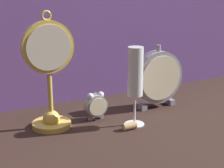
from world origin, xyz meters
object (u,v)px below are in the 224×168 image
mantel_clock_silver (158,77)px  wine_cork (129,125)px  alarm_clock_twin_bell (96,105)px  pocket_watch_on_stand (50,80)px  champagne_flute (135,77)px

mantel_clock_silver → wine_cork: bearing=-146.7°
alarm_clock_twin_bell → mantel_clock_silver: (0.24, 0.01, 0.06)m
pocket_watch_on_stand → alarm_clock_twin_bell: pocket_watch_on_stand is taller
pocket_watch_on_stand → champagne_flute: 0.25m
mantel_clock_silver → alarm_clock_twin_bell: bearing=-178.1°
mantel_clock_silver → wine_cork: size_ratio=5.18×
pocket_watch_on_stand → mantel_clock_silver: pocket_watch_on_stand is taller
alarm_clock_twin_bell → mantel_clock_silver: 0.24m
pocket_watch_on_stand → mantel_clock_silver: size_ratio=1.60×
pocket_watch_on_stand → champagne_flute: size_ratio=1.44×
mantel_clock_silver → champagne_flute: bearing=-146.5°
pocket_watch_on_stand → wine_cork: pocket_watch_on_stand is taller
alarm_clock_twin_bell → champagne_flute: (0.09, -0.09, 0.10)m
alarm_clock_twin_bell → champagne_flute: 0.16m
wine_cork → pocket_watch_on_stand: bearing=148.6°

